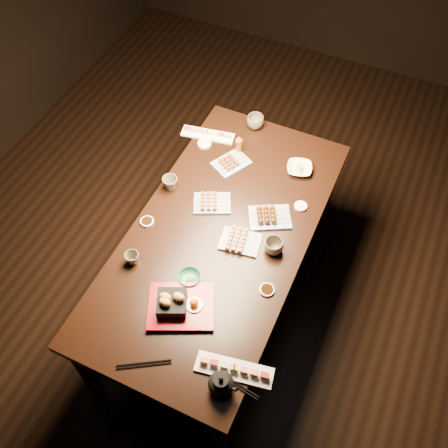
{
  "coord_description": "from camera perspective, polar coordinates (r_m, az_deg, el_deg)",
  "views": [
    {
      "loc": [
        0.77,
        -1.63,
        2.92
      ],
      "look_at": [
        0.13,
        -0.23,
        0.77
      ],
      "focal_mm": 40.0,
      "sensor_mm": 36.0,
      "label": 1
    }
  ],
  "objects": [
    {
      "name": "tempura_tray",
      "position": [
        2.37,
        -4.98,
        -8.9
      ],
      "size": [
        0.39,
        0.36,
        0.12
      ],
      "primitive_type": null,
      "rotation": [
        0.0,
        0.0,
        0.43
      ],
      "color": "black",
      "rests_on": "dining_table"
    },
    {
      "name": "edamame_bowl_green",
      "position": [
        2.48,
        -3.97,
        -6.17
      ],
      "size": [
        0.15,
        0.15,
        0.03
      ],
      "primitive_type": "imported",
      "rotation": [
        0.0,
        0.0,
        0.44
      ],
      "color": "#2A8153",
      "rests_on": "dining_table"
    },
    {
      "name": "dining_table",
      "position": [
        2.95,
        -0.41,
        -5.19
      ],
      "size": [
        1.3,
        1.96,
        0.75
      ],
      "primitive_type": "cube",
      "rotation": [
        0.0,
        0.0,
        0.24
      ],
      "color": "black",
      "rests_on": "ground"
    },
    {
      "name": "yakitori_plate_right",
      "position": [
        2.58,
        1.87,
        -1.81
      ],
      "size": [
        0.23,
        0.18,
        0.05
      ],
      "primitive_type": null,
      "rotation": [
        0.0,
        0.0,
        0.16
      ],
      "color": "#828EB6",
      "rests_on": "dining_table"
    },
    {
      "name": "teacup_far_left",
      "position": [
        2.81,
        -6.16,
        4.65
      ],
      "size": [
        0.1,
        0.1,
        0.08
      ],
      "primitive_type": "imported",
      "rotation": [
        0.0,
        0.0,
        0.23
      ],
      "color": "brown",
      "rests_on": "dining_table"
    },
    {
      "name": "condiment_bottle",
      "position": [
        2.97,
        1.71,
        9.13
      ],
      "size": [
        0.05,
        0.05,
        0.12
      ],
      "primitive_type": "cylinder",
      "rotation": [
        0.0,
        0.0,
        0.29
      ],
      "color": "brown",
      "rests_on": "dining_table"
    },
    {
      "name": "sushi_platter_far",
      "position": [
        3.1,
        -1.88,
        10.35
      ],
      "size": [
        0.34,
        0.15,
        0.04
      ],
      "primitive_type": null,
      "rotation": [
        0.0,
        0.0,
        3.32
      ],
      "color": "white",
      "rests_on": "dining_table"
    },
    {
      "name": "teacup_mid_right",
      "position": [
        2.56,
        5.68,
        -2.55
      ],
      "size": [
        0.11,
        0.11,
        0.08
      ],
      "primitive_type": "imported",
      "rotation": [
        0.0,
        0.0,
        -0.16
      ],
      "color": "brown",
      "rests_on": "dining_table"
    },
    {
      "name": "sauce_dish_nw",
      "position": [
        3.05,
        -2.25,
        9.15
      ],
      "size": [
        0.11,
        0.11,
        0.01
      ],
      "primitive_type": "cylinder",
      "rotation": [
        0.0,
        0.0,
        0.52
      ],
      "color": "white",
      "rests_on": "dining_table"
    },
    {
      "name": "tsukune_plate",
      "position": [
        2.68,
        5.29,
        1.01
      ],
      "size": [
        0.27,
        0.25,
        0.06
      ],
      "primitive_type": null,
      "rotation": [
        0.0,
        0.0,
        0.48
      ],
      "color": "#828EB6",
      "rests_on": "dining_table"
    },
    {
      "name": "teacup_far_right",
      "position": [
        3.14,
        3.59,
        11.58
      ],
      "size": [
        0.11,
        0.11,
        0.08
      ],
      "primitive_type": "imported",
      "rotation": [
        0.0,
        0.0,
        -0.04
      ],
      "color": "brown",
      "rests_on": "dining_table"
    },
    {
      "name": "sauce_dish_west",
      "position": [
        2.7,
        -8.78,
        0.27
      ],
      "size": [
        0.1,
        0.1,
        0.01
      ],
      "primitive_type": "cylinder",
      "rotation": [
        0.0,
        0.0,
        0.54
      ],
      "color": "white",
      "rests_on": "dining_table"
    },
    {
      "name": "yakitori_plate_left",
      "position": [
        2.93,
        0.84,
        7.22
      ],
      "size": [
        0.23,
        0.25,
        0.05
      ],
      "primitive_type": null,
      "rotation": [
        0.0,
        0.0,
        1.08
      ],
      "color": "#828EB6",
      "rests_on": "dining_table"
    },
    {
      "name": "sushi_platter_near",
      "position": [
        2.28,
        1.17,
        -16.18
      ],
      "size": [
        0.36,
        0.16,
        0.04
      ],
      "primitive_type": null,
      "rotation": [
        0.0,
        0.0,
        0.18
      ],
      "color": "white",
      "rests_on": "dining_table"
    },
    {
      "name": "sauce_dish_east",
      "position": [
        2.77,
        8.75,
        2.02
      ],
      "size": [
        0.08,
        0.08,
        0.01
      ],
      "primitive_type": "cylinder",
      "rotation": [
        0.0,
        0.0,
        0.18
      ],
      "color": "white",
      "rests_on": "dining_table"
    },
    {
      "name": "yakitori_plate_center",
      "position": [
        2.73,
        -1.38,
        2.63
      ],
      "size": [
        0.24,
        0.22,
        0.05
      ],
      "primitive_type": null,
      "rotation": [
        0.0,
        0.0,
        0.44
      ],
      "color": "#828EB6",
      "rests_on": "dining_table"
    },
    {
      "name": "chopsticks_near",
      "position": [
        2.33,
        -9.14,
        -15.52
      ],
      "size": [
        0.22,
        0.15,
        0.01
      ],
      "primitive_type": null,
      "rotation": [
        0.0,
        0.0,
        0.54
      ],
      "color": "black",
      "rests_on": "dining_table"
    },
    {
      "name": "teapot",
      "position": [
        2.22,
        -0.36,
        -17.68
      ],
      "size": [
        0.14,
        0.14,
        0.11
      ],
      "primitive_type": null,
      "rotation": [
        0.0,
        0.0,
        -0.01
      ],
      "color": "black",
      "rests_on": "dining_table"
    },
    {
      "name": "ground",
      "position": [
        3.43,
        -0.34,
        -3.97
      ],
      "size": [
        5.0,
        5.0,
        0.0
      ],
      "primitive_type": "plane",
      "color": "black",
      "rests_on": "ground"
    },
    {
      "name": "chopsticks_se",
      "position": [
        2.27,
        1.38,
        -17.88
      ],
      "size": [
        0.22,
        0.05,
        0.01
      ],
      "primitive_type": null,
      "rotation": [
        0.0,
        0.0,
        -0.13
      ],
      "color": "black",
      "rests_on": "dining_table"
    },
    {
      "name": "sauce_dish_se",
      "position": [
        2.46,
        4.92,
        -7.5
      ],
      "size": [
        0.08,
        0.08,
        0.01
      ],
      "primitive_type": "cylinder",
      "rotation": [
        0.0,
        0.0,
        -0.05
      ],
      "color": "white",
      "rests_on": "dining_table"
    },
    {
      "name": "edamame_bowl_cream",
      "position": [
        2.93,
        8.61,
        6.27
      ],
      "size": [
        0.18,
        0.18,
        0.04
      ],
      "primitive_type": "imported",
      "rotation": [
        0.0,
        0.0,
        0.3
      ],
      "color": "#EEE5C3",
      "rests_on": "dining_table"
    },
    {
      "name": "teacup_near_left",
      "position": [
        2.55,
        -10.44,
        -3.89
      ],
      "size": [
        0.09,
        0.09,
        0.07
      ],
      "primitive_type": "imported",
      "rotation": [
        0.0,
        0.0,
        0.19
      ],
      "color": "brown",
      "rests_on": "dining_table"
    }
  ]
}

